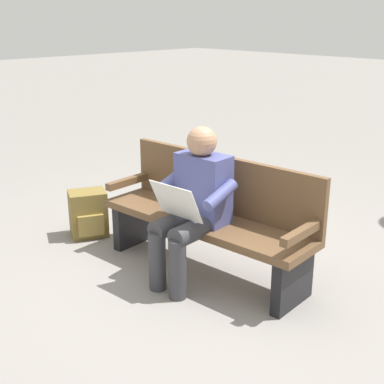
# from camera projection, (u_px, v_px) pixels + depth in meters

# --- Properties ---
(ground_plane) EXTENTS (40.00, 40.00, 0.00)m
(ground_plane) POSITION_uv_depth(u_px,v_px,m) (204.00, 270.00, 4.21)
(ground_plane) COLOR gray
(bench_near) EXTENTS (1.83, 0.61, 0.90)m
(bench_near) POSITION_uv_depth(u_px,v_px,m) (210.00, 214.00, 4.12)
(bench_near) COLOR brown
(bench_near) RESTS_ON ground
(person_seated) EXTENTS (0.59, 0.59, 1.18)m
(person_seated) POSITION_uv_depth(u_px,v_px,m) (193.00, 202.00, 3.88)
(person_seated) COLOR #474C84
(person_seated) RESTS_ON ground
(backpack) EXTENTS (0.38, 0.40, 0.42)m
(backpack) POSITION_uv_depth(u_px,v_px,m) (88.00, 214.00, 4.82)
(backpack) COLOR brown
(backpack) RESTS_ON ground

